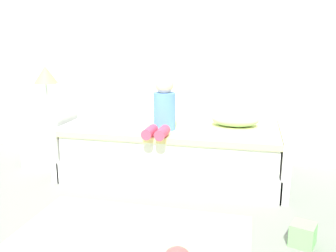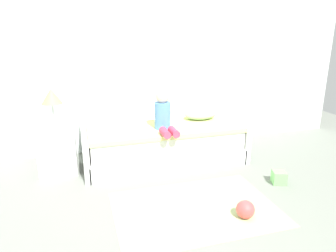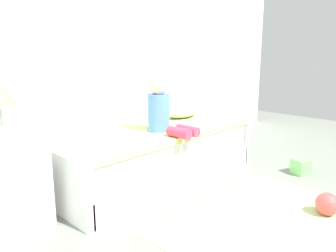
{
  "view_description": "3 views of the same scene",
  "coord_description": "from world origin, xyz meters",
  "px_view_note": "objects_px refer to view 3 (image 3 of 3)",
  "views": [
    {
      "loc": [
        1.24,
        -1.33,
        1.3
      ],
      "look_at": [
        0.5,
        1.75,
        0.55
      ],
      "focal_mm": 38.72,
      "sensor_mm": 36.0,
      "label": 1
    },
    {
      "loc": [
        -0.55,
        -1.81,
        1.7
      ],
      "look_at": [
        0.5,
        1.75,
        0.55
      ],
      "focal_mm": 33.23,
      "sensor_mm": 36.0,
      "label": 2
    },
    {
      "loc": [
        -1.68,
        -0.33,
        1.23
      ],
      "look_at": [
        0.5,
        1.75,
        0.55
      ],
      "focal_mm": 36.19,
      "sensor_mm": 36.0,
      "label": 3
    }
  ],
  "objects_px": {
    "toy_ball": "(327,204)",
    "nightstand": "(9,186)",
    "pillow": "(181,112)",
    "toy_block": "(301,167)",
    "bed": "(150,152)",
    "child_figure": "(162,110)"
  },
  "relations": [
    {
      "from": "bed",
      "to": "child_figure",
      "type": "xyz_separation_m",
      "value": [
        -0.05,
        -0.23,
        0.46
      ]
    },
    {
      "from": "bed",
      "to": "pillow",
      "type": "xyz_separation_m",
      "value": [
        0.58,
        0.1,
        0.32
      ]
    },
    {
      "from": "child_figure",
      "to": "pillow",
      "type": "distance_m",
      "value": 0.72
    },
    {
      "from": "bed",
      "to": "nightstand",
      "type": "distance_m",
      "value": 1.35
    },
    {
      "from": "nightstand",
      "to": "toy_ball",
      "type": "bearing_deg",
      "value": -42.44
    },
    {
      "from": "pillow",
      "to": "toy_ball",
      "type": "height_order",
      "value": "pillow"
    },
    {
      "from": "child_figure",
      "to": "toy_block",
      "type": "height_order",
      "value": "child_figure"
    },
    {
      "from": "nightstand",
      "to": "child_figure",
      "type": "xyz_separation_m",
      "value": [
        1.3,
        -0.23,
        0.4
      ]
    },
    {
      "from": "nightstand",
      "to": "pillow",
      "type": "height_order",
      "value": "pillow"
    },
    {
      "from": "toy_block",
      "to": "nightstand",
      "type": "bearing_deg",
      "value": 156.44
    },
    {
      "from": "nightstand",
      "to": "child_figure",
      "type": "height_order",
      "value": "child_figure"
    },
    {
      "from": "nightstand",
      "to": "child_figure",
      "type": "relative_size",
      "value": 1.18
    },
    {
      "from": "bed",
      "to": "nightstand",
      "type": "xyz_separation_m",
      "value": [
        -1.35,
        0.0,
        0.05
      ]
    },
    {
      "from": "nightstand",
      "to": "toy_block",
      "type": "xyz_separation_m",
      "value": [
        2.44,
        -1.07,
        -0.23
      ]
    },
    {
      "from": "pillow",
      "to": "toy_block",
      "type": "height_order",
      "value": "pillow"
    },
    {
      "from": "toy_ball",
      "to": "toy_block",
      "type": "relative_size",
      "value": 1.18
    },
    {
      "from": "toy_ball",
      "to": "nightstand",
      "type": "bearing_deg",
      "value": 137.56
    },
    {
      "from": "child_figure",
      "to": "pillow",
      "type": "bearing_deg",
      "value": 27.71
    },
    {
      "from": "child_figure",
      "to": "toy_ball",
      "type": "distance_m",
      "value": 1.53
    },
    {
      "from": "bed",
      "to": "toy_block",
      "type": "relative_size",
      "value": 14.14
    },
    {
      "from": "pillow",
      "to": "child_figure",
      "type": "bearing_deg",
      "value": -152.29
    },
    {
      "from": "toy_ball",
      "to": "toy_block",
      "type": "bearing_deg",
      "value": 34.88
    }
  ]
}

